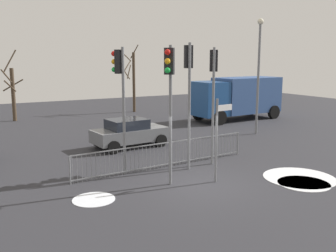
{
  "coord_description": "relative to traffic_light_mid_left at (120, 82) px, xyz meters",
  "views": [
    {
      "loc": [
        -7.4,
        -11.12,
        4.53
      ],
      "look_at": [
        0.44,
        3.03,
        1.64
      ],
      "focal_mm": 40.76,
      "sensor_mm": 36.0,
      "label": 1
    }
  ],
  "objects": [
    {
      "name": "traffic_light_mid_left",
      "position": [
        0.0,
        0.0,
        0.0
      ],
      "size": [
        0.43,
        0.51,
        4.94
      ],
      "rotation": [
        0.0,
        0.0,
        0.56
      ],
      "color": "slate",
      "rests_on": "ground"
    },
    {
      "name": "snow_patch_kerb",
      "position": [
        5.33,
        -4.41,
        -3.6
      ],
      "size": [
        1.87,
        1.87,
        0.01
      ],
      "primitive_type": "cylinder",
      "color": "white",
      "rests_on": "ground"
    },
    {
      "name": "traffic_light_rear_left",
      "position": [
        2.67,
        -0.65,
        0.13
      ],
      "size": [
        0.36,
        0.56,
        5.13
      ],
      "rotation": [
        0.0,
        0.0,
        6.04
      ],
      "color": "slate",
      "rests_on": "ground"
    },
    {
      "name": "bare_tree_centre",
      "position": [
        -1.97,
        15.82,
        -1.48
      ],
      "size": [
        1.59,
        1.6,
        5.13
      ],
      "color": "#473828",
      "rests_on": "ground"
    },
    {
      "name": "snow_patch_island",
      "position": [
        -1.9,
        -2.22,
        -3.6
      ],
      "size": [
        1.39,
        1.39,
        0.01
      ],
      "primitive_type": "cylinder",
      "color": "white",
      "rests_on": "ground"
    },
    {
      "name": "street_lamp",
      "position": [
        10.17,
        3.57,
        0.54
      ],
      "size": [
        0.36,
        0.36,
        6.78
      ],
      "color": "slate",
      "rests_on": "ground"
    },
    {
      "name": "bare_tree_left",
      "position": [
        7.57,
        15.98,
        -0.87
      ],
      "size": [
        1.43,
        1.81,
        5.64
      ],
      "color": "#473828",
      "rests_on": "ground"
    },
    {
      "name": "delivery_truck",
      "position": [
        12.66,
        8.47,
        -1.87
      ],
      "size": [
        7.17,
        3.03,
        3.1
      ],
      "rotation": [
        0.0,
        0.0,
        3.2
      ],
      "color": "#33518C",
      "rests_on": "ground"
    },
    {
      "name": "ground_plane",
      "position": [
        1.92,
        -2.55,
        -3.61
      ],
      "size": [
        60.0,
        60.0,
        0.0
      ],
      "primitive_type": "plane",
      "color": "#2D2D33"
    },
    {
      "name": "traffic_light_rear_right",
      "position": [
        0.93,
        -2.19,
        0.02
      ],
      "size": [
        0.46,
        0.47,
        4.97
      ],
      "rotation": [
        0.0,
        0.0,
        2.38
      ],
      "color": "slate",
      "rests_on": "ground"
    },
    {
      "name": "snow_patch_verge",
      "position": [
        5.73,
        -3.84,
        -3.6
      ],
      "size": [
        2.72,
        2.72,
        0.01
      ],
      "primitive_type": "cylinder",
      "color": "white",
      "rests_on": "ground"
    },
    {
      "name": "pedestrian_guard_railing",
      "position": [
        1.91,
        -0.08,
        -3.06
      ],
      "size": [
        8.2,
        0.57,
        1.07
      ],
      "rotation": [
        0.0,
        0.0,
        0.06
      ],
      "color": "slate",
      "rests_on": "ground"
    },
    {
      "name": "direction_sign_post",
      "position": [
        2.69,
        -2.65,
        -1.88
      ],
      "size": [
        0.79,
        0.16,
        3.1
      ],
      "rotation": [
        0.0,
        0.0,
        0.13
      ],
      "color": "slate",
      "rests_on": "ground"
    },
    {
      "name": "car_grey_near",
      "position": [
        2.06,
        4.07,
        -2.84
      ],
      "size": [
        3.94,
        2.23,
        1.47
      ],
      "rotation": [
        0.0,
        0.0,
        0.09
      ],
      "color": "slate",
      "rests_on": "ground"
    },
    {
      "name": "traffic_light_foreground_left",
      "position": [
        4.0,
        -0.49,
        0.02
      ],
      "size": [
        0.42,
        0.51,
        4.97
      ],
      "rotation": [
        0.0,
        0.0,
        5.76
      ],
      "color": "slate",
      "rests_on": "ground"
    }
  ]
}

